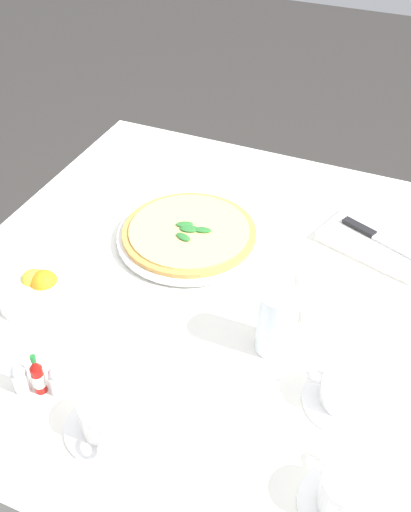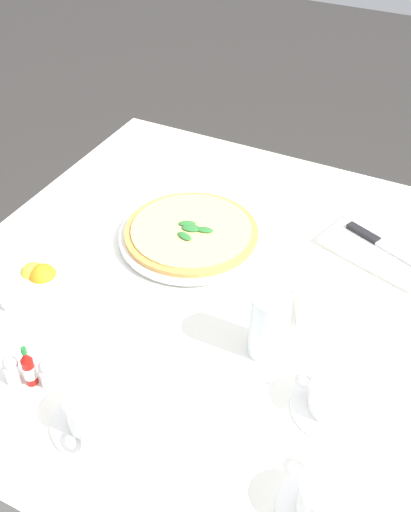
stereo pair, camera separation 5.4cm
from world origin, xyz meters
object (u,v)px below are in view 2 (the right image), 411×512
coffee_cup_near_right (92,413)px  coffee_cup_back_corner (333,397)px  menu_card (296,299)px  napkin_folded (381,249)px  coffee_cup_far_right (326,502)px  citrus_bowl (36,280)px  hot_sauce_bottle (29,369)px  pizza_plate (191,236)px  pepper_shaker (12,370)px  dinner_knife (383,245)px  water_glass_far_left (269,327)px  salt_shaker (48,374)px  pizza (191,231)px

coffee_cup_near_right → coffee_cup_back_corner: coffee_cup_back_corner is taller
menu_card → coffee_cup_near_right: bearing=125.3°
napkin_folded → coffee_cup_far_right: bearing=-65.5°
citrus_bowl → hot_sauce_bottle: 0.22m
pizza_plate → pepper_shaker: bearing=-100.8°
dinner_knife → citrus_bowl: (-0.56, -0.40, 0.00)m
coffee_cup_near_right → coffee_cup_far_right: 0.36m
water_glass_far_left → hot_sauce_bottle: 0.39m
water_glass_far_left → salt_shaker: 0.37m
coffee_cup_far_right → menu_card: 0.38m
pizza_plate → pepper_shaker: size_ratio=5.34×
dinner_knife → napkin_folded: bearing=-180.0°
water_glass_far_left → coffee_cup_back_corner: bearing=-26.2°
napkin_folded → menu_card: menu_card is taller
pizza → dinner_knife: pizza is taller
coffee_cup_far_right → citrus_bowl: (-0.62, 0.18, -0.01)m
water_glass_far_left → pepper_shaker: size_ratio=2.25×
menu_card → pizza: bearing=42.3°
pizza_plate → dinner_knife: bearing=20.3°
hot_sauce_bottle → menu_card: hot_sauce_bottle is taller
pizza_plate → citrus_bowl: size_ratio=2.00×
menu_card → hot_sauce_bottle: bearing=109.5°
pizza → salt_shaker: salt_shaker is taller
citrus_bowl → menu_card: 0.48m
coffee_cup_far_right → salt_shaker: bearing=178.8°
coffee_cup_near_right → salt_shaker: bearing=163.7°
coffee_cup_near_right → coffee_cup_back_corner: size_ratio=0.98×
pizza_plate → napkin_folded: size_ratio=1.21×
citrus_bowl → salt_shaker: citrus_bowl is taller
napkin_folded → hot_sauce_bottle: (-0.42, -0.58, 0.02)m
coffee_cup_far_right → menu_card: bearing=116.0°
coffee_cup_far_right → coffee_cup_near_right: bearing=-176.7°
pizza_plate → pizza: (0.00, -0.00, 0.01)m
pizza → menu_card: size_ratio=3.40×
coffee_cup_back_corner → dinner_knife: (-0.02, 0.41, -0.01)m
dinner_knife → citrus_bowl: bearing=-121.6°
napkin_folded → pepper_shaker: bearing=-109.8°
coffee_cup_back_corner → menu_card: size_ratio=1.62×
salt_shaker → pizza: bearing=85.9°
coffee_cup_near_right → hot_sauce_bottle: size_ratio=1.57×
coffee_cup_far_right → pizza: bearing=134.3°
coffee_cup_near_right → citrus_bowl: 0.33m
citrus_bowl → hot_sauce_bottle: hot_sauce_bottle is taller
salt_shaker → coffee_cup_far_right: bearing=-1.2°
coffee_cup_back_corner → menu_card: (-0.12, 0.18, 0.00)m
napkin_folded → citrus_bowl: 0.68m
menu_card → water_glass_far_left: bearing=147.1°
pizza_plate → hot_sauce_bottle: (-0.06, -0.44, 0.02)m
pizza_plate → pizza: bearing=-56.6°
coffee_cup_far_right → coffee_cup_back_corner: bearing=104.4°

